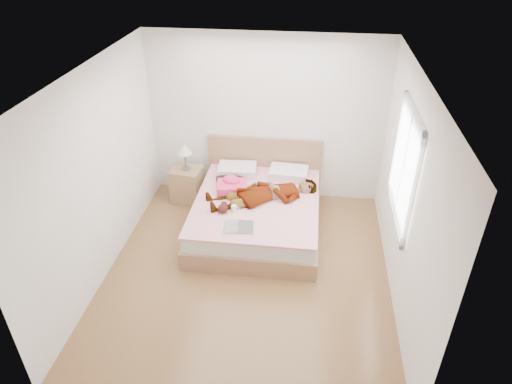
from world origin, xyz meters
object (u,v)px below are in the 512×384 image
Objects in this scene: phone at (234,170)px; bed at (258,210)px; woman at (264,190)px; towel at (232,186)px; nightstand at (187,182)px; plush_toy at (223,208)px; magazine at (238,227)px; coffee_mug at (234,208)px.

bed reaches higher than phone.
woman is 16.98× the size of phone.
nightstand is at bearing 150.17° from towel.
bed is 0.67m from plush_toy.
phone is at bearing 101.76° from magazine.
plush_toy is at bearing -93.14° from towel.
coffee_mug is (-0.11, 0.37, 0.04)m from magazine.
coffee_mug is (-0.37, -0.41, -0.07)m from woman.
towel is at bearing -29.83° from nightstand.
phone is 0.83m from coffee_mug.
phone is 0.20× the size of towel.
bed is (-0.10, 0.01, -0.35)m from woman.
nightstand is at bearing 133.43° from coffee_mug.
bed is at bearing 56.82° from coffee_mug.
bed and nightstand have the same top height.
towel reaches higher than magazine.
coffee_mug is at bearing 106.99° from magazine.
magazine is 2.27× the size of plush_toy.
woman is at bearing -63.17° from phone.
towel is 0.54m from plush_toy.
woman is 0.64m from phone.
bed is at bearing 78.58° from magazine.
towel is (0.01, -0.29, -0.09)m from phone.
phone is 0.10× the size of nightstand.
plush_toy reaches higher than magazine.
coffee_mug is 0.12× the size of nightstand.
coffee_mug is (0.12, -0.52, -0.05)m from towel.
woman is 0.79× the size of bed.
woman is 3.50× the size of magazine.
bed is at bearing -118.21° from woman.
nightstand reaches higher than woman.
coffee_mug is (-0.27, -0.41, 0.28)m from bed.
bed is 0.83m from magazine.
phone is 0.89m from nightstand.
bed reaches higher than towel.
magazine is (-0.26, -0.77, -0.10)m from woman.
plush_toy is (-0.26, 0.35, 0.05)m from magazine.
magazine is (-0.16, -0.78, 0.24)m from bed.
plush_toy is at bearing -172.18° from coffee_mug.
plush_toy is at bearing -134.09° from bed.
phone is at bearing 92.29° from towel.
woman is 14.30× the size of coffee_mug.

